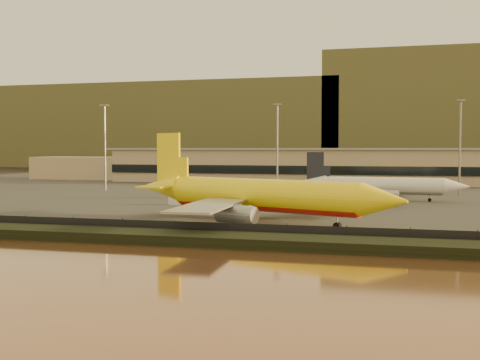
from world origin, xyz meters
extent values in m
plane|color=black|center=(0.00, 0.00, 0.00)|extent=(900.00, 900.00, 0.00)
cube|color=black|center=(0.00, -17.00, 0.70)|extent=(320.00, 7.00, 1.40)
cube|color=#2D2D2D|center=(0.00, 95.00, 0.10)|extent=(320.00, 220.00, 0.20)
cube|color=black|center=(0.00, -13.00, 1.30)|extent=(300.00, 0.05, 2.20)
cube|color=tan|center=(0.00, 125.00, 6.20)|extent=(160.00, 22.00, 12.00)
cube|color=black|center=(0.00, 113.80, 5.20)|extent=(160.00, 0.60, 3.00)
cube|color=gray|center=(0.00, 125.00, 12.50)|extent=(164.00, 24.00, 0.60)
cube|color=tan|center=(-95.00, 129.00, 4.70)|extent=(50.00, 18.00, 9.00)
cylinder|color=slate|center=(-60.00, 70.00, 12.70)|extent=(0.50, 0.50, 25.00)
cube|color=slate|center=(-60.00, 70.00, 25.40)|extent=(2.20, 2.20, 0.40)
cylinder|color=slate|center=(-10.00, 80.00, 12.70)|extent=(0.50, 0.50, 25.00)
cube|color=slate|center=(-10.00, 80.00, 25.40)|extent=(2.20, 2.20, 0.40)
cylinder|color=slate|center=(40.00, 78.00, 12.70)|extent=(0.50, 0.50, 25.00)
cube|color=slate|center=(40.00, 78.00, 25.40)|extent=(2.20, 2.20, 0.40)
cube|color=brown|center=(-140.00, 340.00, 27.50)|extent=(260.00, 160.00, 55.00)
cylinder|color=yellow|center=(2.78, 5.13, 5.04)|extent=(34.86, 17.04, 5.10)
cylinder|color=red|center=(2.78, 5.13, 4.15)|extent=(33.55, 15.65, 3.98)
cone|color=yellow|center=(22.55, -2.19, 5.04)|extent=(8.20, 7.16, 5.10)
cone|color=yellow|center=(-17.90, 12.79, 5.42)|extent=(10.04, 7.84, 5.10)
cube|color=yellow|center=(-16.98, 12.45, 11.03)|extent=(5.20, 2.26, 8.92)
cube|color=yellow|center=(-14.29, 16.89, 5.81)|extent=(6.85, 6.84, 0.31)
cube|color=yellow|center=(-17.83, 7.33, 5.81)|extent=(5.09, 5.04, 0.31)
cube|color=gray|center=(6.58, 18.20, 4.15)|extent=(19.92, 20.92, 0.31)
cylinder|color=gray|center=(7.73, 14.24, 2.75)|extent=(6.49, 4.67, 2.80)
cube|color=gray|center=(-2.85, -7.26, 4.15)|extent=(7.50, 22.24, 0.31)
cylinder|color=gray|center=(0.60, -5.01, 2.75)|extent=(6.49, 4.67, 2.80)
cylinder|color=black|center=(15.42, 0.45, 0.76)|extent=(1.36, 1.23, 1.12)
cylinder|color=slate|center=(15.42, 0.45, 1.35)|extent=(0.20, 0.20, 2.29)
cylinder|color=black|center=(-1.46, 4.25, 0.76)|extent=(1.36, 1.23, 1.12)
cylinder|color=slate|center=(-1.46, 4.25, 1.35)|extent=(0.20, 0.20, 2.29)
cylinder|color=black|center=(0.13, 8.55, 0.76)|extent=(1.36, 1.23, 1.12)
cylinder|color=slate|center=(0.13, 8.55, 1.35)|extent=(0.20, 0.20, 2.29)
cylinder|color=silver|center=(20.87, 55.51, 3.86)|extent=(27.92, 5.61, 3.85)
cylinder|color=gray|center=(20.87, 55.51, 3.19)|extent=(27.10, 4.72, 3.00)
cone|color=silver|center=(37.40, 54.46, 3.86)|extent=(5.63, 4.19, 3.85)
cone|color=silver|center=(3.57, 56.62, 4.15)|extent=(7.17, 4.29, 3.85)
cube|color=black|center=(4.34, 56.57, 8.39)|extent=(4.25, 0.58, 6.74)
cube|color=silver|center=(5.36, 60.36, 4.44)|extent=(4.93, 4.82, 0.23)
cube|color=silver|center=(4.86, 52.68, 4.44)|extent=(4.64, 4.50, 0.23)
cube|color=gray|center=(20.78, 66.13, 3.19)|extent=(12.37, 17.96, 0.23)
cylinder|color=gray|center=(22.53, 63.41, 2.13)|extent=(4.75, 2.41, 2.12)
cube|color=gray|center=(19.43, 44.99, 3.19)|extent=(10.57, 18.15, 0.23)
cylinder|color=gray|center=(21.51, 47.46, 2.13)|extent=(4.75, 2.41, 2.12)
cylinder|color=black|center=(31.44, 54.84, 0.62)|extent=(0.89, 0.73, 0.85)
cylinder|color=slate|center=(31.44, 54.84, 1.07)|extent=(0.20, 0.20, 1.73)
cylinder|color=black|center=(17.88, 53.97, 0.62)|extent=(0.89, 0.73, 0.85)
cylinder|color=slate|center=(17.88, 53.97, 1.07)|extent=(0.20, 0.20, 1.73)
cylinder|color=black|center=(18.10, 57.43, 0.62)|extent=(0.89, 0.73, 0.85)
cylinder|color=slate|center=(18.10, 57.43, 1.07)|extent=(0.20, 0.20, 1.73)
cube|color=yellow|center=(11.75, 26.39, 1.12)|extent=(4.49, 3.16, 1.85)
cube|color=silver|center=(-22.55, 32.19, 1.12)|extent=(4.12, 1.91, 1.84)
camera|label=1|loc=(24.58, -91.95, 12.62)|focal=45.00mm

